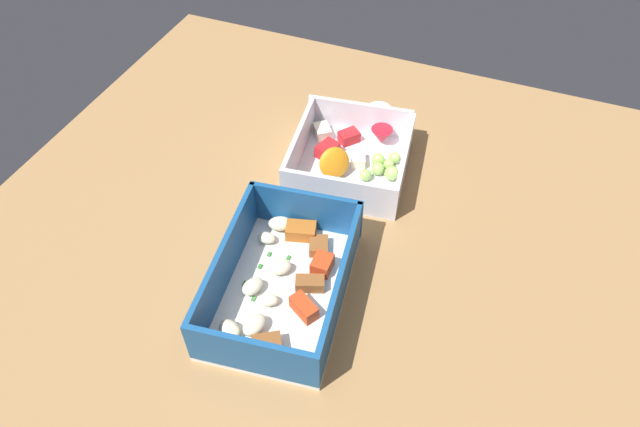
% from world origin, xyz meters
% --- Properties ---
extents(table_surface, '(0.80, 0.80, 0.02)m').
position_xyz_m(table_surface, '(0.00, 0.00, 0.01)').
color(table_surface, '#9E7547').
rests_on(table_surface, ground).
extents(pasta_container, '(0.22, 0.16, 0.06)m').
position_xyz_m(pasta_container, '(0.09, 0.01, 0.04)').
color(pasta_container, white).
rests_on(pasta_container, table_surface).
extents(fruit_bowl, '(0.18, 0.17, 0.05)m').
position_xyz_m(fruit_bowl, '(-0.12, 0.01, 0.04)').
color(fruit_bowl, white).
rests_on(fruit_bowl, table_surface).
extents(paper_cup_liner, '(0.04, 0.04, 0.02)m').
position_xyz_m(paper_cup_liner, '(-0.24, 0.01, 0.03)').
color(paper_cup_liner, white).
rests_on(paper_cup_liner, table_surface).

